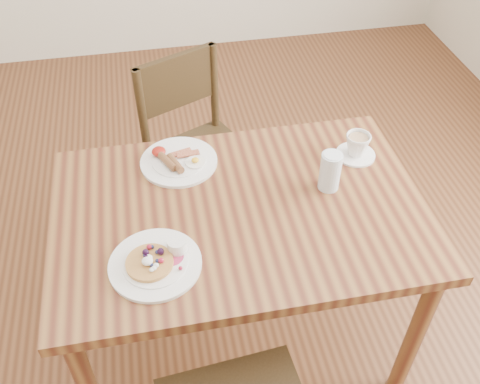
# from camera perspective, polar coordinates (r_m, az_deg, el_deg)

# --- Properties ---
(ground) EXTENTS (5.00, 5.00, 0.00)m
(ground) POSITION_cam_1_polar(r_m,az_deg,el_deg) (2.31, 0.00, -14.93)
(ground) COLOR #502B16
(ground) RESTS_ON ground
(dining_table) EXTENTS (1.20, 0.80, 0.75)m
(dining_table) POSITION_cam_1_polar(r_m,az_deg,el_deg) (1.79, 0.00, -3.93)
(dining_table) COLOR brown
(dining_table) RESTS_ON ground
(chair_far) EXTENTS (0.56, 0.56, 0.88)m
(chair_far) POSITION_cam_1_polar(r_m,az_deg,el_deg) (2.37, -4.60, 4.75)
(chair_far) COLOR #342413
(chair_far) RESTS_ON ground
(pancake_plate) EXTENTS (0.27, 0.27, 0.06)m
(pancake_plate) POSITION_cam_1_polar(r_m,az_deg,el_deg) (1.57, -8.90, -7.33)
(pancake_plate) COLOR white
(pancake_plate) RESTS_ON dining_table
(breakfast_plate) EXTENTS (0.27, 0.27, 0.04)m
(breakfast_plate) POSITION_cam_1_polar(r_m,az_deg,el_deg) (1.89, -6.67, 3.33)
(breakfast_plate) COLOR white
(breakfast_plate) RESTS_ON dining_table
(teacup_saucer) EXTENTS (0.14, 0.14, 0.09)m
(teacup_saucer) POSITION_cam_1_polar(r_m,az_deg,el_deg) (1.93, 12.36, 4.77)
(teacup_saucer) COLOR white
(teacup_saucer) RESTS_ON dining_table
(water_glass) EXTENTS (0.07, 0.07, 0.14)m
(water_glass) POSITION_cam_1_polar(r_m,az_deg,el_deg) (1.77, 9.59, 2.18)
(water_glass) COLOR silver
(water_glass) RESTS_ON dining_table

